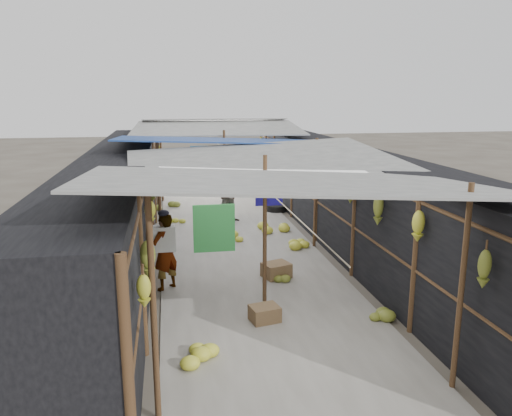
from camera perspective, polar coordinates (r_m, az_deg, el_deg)
ground at (r=6.39m, az=6.52°, el=-21.25°), size 80.00×80.00×0.00m
aisle_slab at (r=12.20m, az=-2.18°, el=-4.16°), size 3.60×16.00×0.02m
stall_left at (r=11.86m, az=-15.26°, el=0.59°), size 1.40×15.00×2.30m
stall_right at (r=12.56m, az=10.07°, el=1.52°), size 1.40×15.00×2.30m
crate_near at (r=8.18m, az=0.99°, el=-12.02°), size 0.52×0.45×0.27m
crate_mid at (r=10.01m, az=2.33°, el=-7.15°), size 0.62×0.56×0.31m
crate_back at (r=12.81m, az=-5.37°, el=-2.72°), size 0.58×0.53×0.30m
black_basin at (r=15.63m, az=2.31°, el=-0.02°), size 0.65×0.65×0.20m
vendor_elderly at (r=9.40m, az=-10.35°, el=-4.98°), size 0.63×0.61×1.46m
shopper_blue at (r=14.18m, az=-2.85°, el=1.69°), size 0.95×0.83×1.67m
vendor_seated at (r=15.87m, az=1.19°, el=1.31°), size 0.34×0.54×0.80m
market_canopy at (r=12.06m, az=-2.37°, el=7.27°), size 5.62×15.20×2.77m
hanging_bananas at (r=11.68m, az=-1.77°, el=3.55°), size 3.96×13.72×0.76m
floor_bananas at (r=12.38m, az=-3.41°, el=-3.25°), size 3.92×10.19×0.34m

